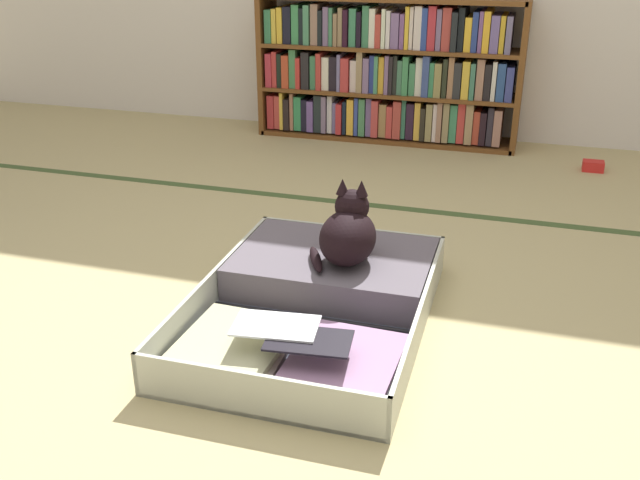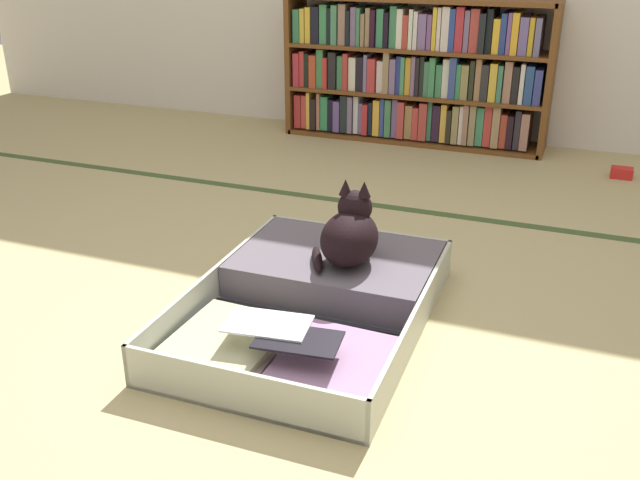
% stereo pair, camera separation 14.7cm
% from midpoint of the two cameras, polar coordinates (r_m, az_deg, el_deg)
% --- Properties ---
extents(ground_plane, '(10.00, 10.00, 0.00)m').
position_cam_midpoint_polar(ground_plane, '(2.05, -1.76, -8.59)').
color(ground_plane, tan).
extents(tatami_border, '(4.80, 0.05, 0.00)m').
position_cam_midpoint_polar(tatami_border, '(3.06, 6.89, 2.66)').
color(tatami_border, '#3D5229').
rests_on(tatami_border, ground_plane).
extents(bookshelf, '(1.44, 0.27, 0.77)m').
position_cam_midpoint_polar(bookshelf, '(4.00, 8.69, 13.14)').
color(bookshelf, brown).
rests_on(bookshelf, ground_plane).
extents(open_suitcase, '(0.67, 0.96, 0.13)m').
position_cam_midpoint_polar(open_suitcase, '(2.22, 2.07, -4.31)').
color(open_suitcase, '#B8BCAA').
rests_on(open_suitcase, ground_plane).
extents(black_cat, '(0.24, 0.26, 0.26)m').
position_cam_midpoint_polar(black_cat, '(2.22, 4.36, 0.45)').
color(black_cat, black).
rests_on(black_cat, open_suitcase).
extents(small_red_pouch, '(0.10, 0.07, 0.05)m').
position_cam_midpoint_polar(small_red_pouch, '(3.72, 24.19, 4.95)').
color(small_red_pouch, red).
rests_on(small_red_pouch, ground_plane).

